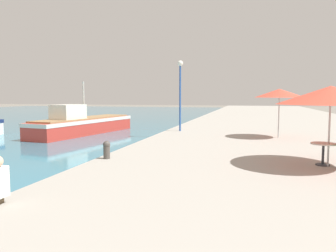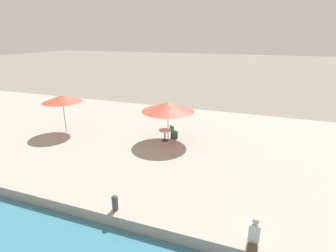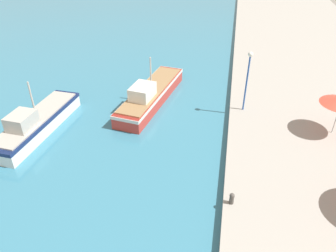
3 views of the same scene
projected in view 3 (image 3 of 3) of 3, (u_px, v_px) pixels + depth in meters
name	position (u px, v px, depth m)	size (l,w,h in m)	color
water_basin	(13.00, 36.00, 42.03)	(56.00, 90.00, 0.04)	teal
quay_promenade	(307.00, 53.00, 36.10)	(16.00, 90.00, 0.52)	#A39E93
fishing_boat_near	(36.00, 122.00, 22.87)	(2.68, 8.50, 3.79)	white
fishing_boat_mid	(151.00, 94.00, 26.52)	(3.69, 10.02, 3.82)	red
mooring_bollard	(232.00, 198.00, 16.61)	(0.26, 0.26, 0.65)	#4C4742
lamppost	(248.00, 72.00, 23.30)	(0.36, 0.36, 4.56)	#28519E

